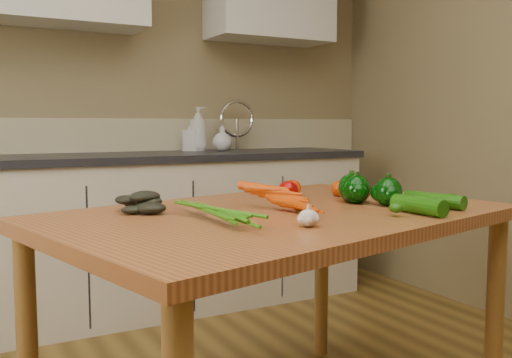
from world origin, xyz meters
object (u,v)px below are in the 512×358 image
object	(u,v)px
soap_bottle_c	(222,138)
zucchini_a	(434,200)
tomato_a	(288,190)
zucchini_b	(419,205)
garlic_bulb	(308,218)
tomato_b	(293,188)
pepper_b	(352,188)
soap_bottle_b	(191,135)
tomato_c	(339,188)
carrot_bunch	(261,202)
soap_bottle_a	(198,129)
pepper_c	(388,192)
table	(279,237)
pepper_a	(356,189)
leafy_greens	(130,197)

from	to	relation	value
soap_bottle_c	zucchini_a	xyz separation A→B (m)	(-0.07, -1.82, -0.17)
tomato_a	zucchini_a	world-z (taller)	tomato_a
zucchini_b	garlic_bulb	bearing A→B (deg)	-177.26
tomato_b	tomato_a	bearing A→B (deg)	-129.84
soap_bottle_c	pepper_b	size ratio (longest dim) A/B	1.60
soap_bottle_c	tomato_a	world-z (taller)	soap_bottle_c
soap_bottle_b	tomato_c	bearing A→B (deg)	-137.57
pepper_b	tomato_c	world-z (taller)	pepper_b
carrot_bunch	tomato_a	xyz separation A→B (m)	(0.25, 0.25, -0.00)
tomato_b	zucchini_b	world-z (taller)	tomato_b
soap_bottle_a	zucchini_b	xyz separation A→B (m)	(-0.09, -1.97, -0.22)
soap_bottle_c	zucchini_a	bearing A→B (deg)	-49.91
pepper_c	table	bearing A→B (deg)	169.09
soap_bottle_a	pepper_a	world-z (taller)	soap_bottle_a
soap_bottle_b	zucchini_a	xyz separation A→B (m)	(0.10, -1.91, -0.19)
soap_bottle_a	tomato_c	xyz separation A→B (m)	(-0.04, -1.50, -0.22)
soap_bottle_a	carrot_bunch	xyz separation A→B (m)	(-0.52, -1.74, -0.21)
pepper_c	tomato_b	bearing A→B (deg)	110.04
soap_bottle_b	tomato_a	xyz separation A→B (m)	(-0.23, -1.51, -0.18)
carrot_bunch	soap_bottle_a	bearing A→B (deg)	60.03
table	pepper_c	world-z (taller)	pepper_c
tomato_c	soap_bottle_c	bearing A→B (deg)	83.13
garlic_bulb	tomato_a	xyz separation A→B (m)	(0.25, 0.51, 0.01)
table	tomato_a	bearing A→B (deg)	39.04
pepper_c	zucchini_b	world-z (taller)	pepper_c
garlic_bulb	pepper_a	bearing A→B (deg)	36.96
table	garlic_bulb	bearing A→B (deg)	-118.57
garlic_bulb	tomato_b	xyz separation A→B (m)	(0.33, 0.60, 0.01)
carrot_bunch	pepper_c	bearing A→B (deg)	-19.24
pepper_c	tomato_c	size ratio (longest dim) A/B	1.43
leafy_greens	tomato_b	bearing A→B (deg)	11.57
zucchini_b	table	bearing A→B (deg)	142.79
soap_bottle_a	leafy_greens	xyz separation A→B (m)	(-0.87, -1.54, -0.20)
soap_bottle_b	soap_bottle_c	size ratio (longest dim) A/B	1.25
soap_bottle_b	pepper_a	world-z (taller)	soap_bottle_b
soap_bottle_a	tomato_a	xyz separation A→B (m)	(-0.26, -1.49, -0.22)
pepper_b	zucchini_b	distance (m)	0.34
garlic_bulb	zucchini_b	distance (m)	0.42
zucchini_a	zucchini_b	world-z (taller)	zucchini_b
soap_bottle_b	zucchini_a	distance (m)	1.92
table	soap_bottle_c	distance (m)	1.76
pepper_b	zucchini_a	size ratio (longest dim) A/B	0.46
pepper_c	tomato_c	bearing A→B (deg)	89.12
pepper_b	tomato_b	world-z (taller)	pepper_b
soap_bottle_a	pepper_c	distance (m)	1.80
table	zucchini_b	distance (m)	0.45
pepper_a	carrot_bunch	bearing A→B (deg)	-173.02
pepper_a	garlic_bulb	bearing A→B (deg)	-143.04
soap_bottle_b	tomato_c	size ratio (longest dim) A/B	2.91
garlic_bulb	zucchini_b	size ratio (longest dim) A/B	0.30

